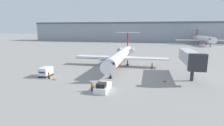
{
  "coord_description": "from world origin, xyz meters",
  "views": [
    {
      "loc": [
        8.05,
        -29.0,
        10.85
      ],
      "look_at": [
        0.0,
        9.22,
        3.1
      ],
      "focal_mm": 28.0,
      "sensor_mm": 36.0,
      "label": 1
    }
  ],
  "objects_px": {
    "worker_by_wing": "(152,65)",
    "traffic_cone_right": "(165,81)",
    "traffic_cone_left": "(54,78)",
    "jet_bridge": "(190,58)",
    "airplane_main": "(121,55)",
    "worker_on_apron": "(49,75)",
    "pushback_tug": "(103,87)",
    "airplane_parked_far_left": "(203,39)",
    "worker_near_tug": "(92,86)",
    "luggage_cart": "(46,72)"
  },
  "relations": [
    {
      "from": "airplane_main",
      "to": "luggage_cart",
      "type": "height_order",
      "value": "airplane_main"
    },
    {
      "from": "traffic_cone_right",
      "to": "jet_bridge",
      "type": "xyz_separation_m",
      "value": [
        5.65,
        4.91,
        4.16
      ]
    },
    {
      "from": "airplane_main",
      "to": "luggage_cart",
      "type": "distance_m",
      "value": 21.27
    },
    {
      "from": "luggage_cart",
      "to": "worker_near_tug",
      "type": "height_order",
      "value": "luggage_cart"
    },
    {
      "from": "worker_by_wing",
      "to": "traffic_cone_right",
      "type": "height_order",
      "value": "worker_by_wing"
    },
    {
      "from": "luggage_cart",
      "to": "worker_on_apron",
      "type": "xyz_separation_m",
      "value": [
        1.85,
        -1.79,
        -0.22
      ]
    },
    {
      "from": "worker_near_tug",
      "to": "traffic_cone_right",
      "type": "bearing_deg",
      "value": 32.62
    },
    {
      "from": "worker_near_tug",
      "to": "airplane_parked_far_left",
      "type": "relative_size",
      "value": 0.05
    },
    {
      "from": "luggage_cart",
      "to": "worker_by_wing",
      "type": "xyz_separation_m",
      "value": [
        24.02,
        12.95,
        -0.11
      ]
    },
    {
      "from": "luggage_cart",
      "to": "airplane_parked_far_left",
      "type": "xyz_separation_m",
      "value": [
        58.44,
        92.47,
        2.92
      ]
    },
    {
      "from": "jet_bridge",
      "to": "luggage_cart",
      "type": "bearing_deg",
      "value": -169.21
    },
    {
      "from": "airplane_main",
      "to": "jet_bridge",
      "type": "distance_m",
      "value": 19.19
    },
    {
      "from": "worker_on_apron",
      "to": "airplane_parked_far_left",
      "type": "bearing_deg",
      "value": 59.02
    },
    {
      "from": "airplane_main",
      "to": "traffic_cone_right",
      "type": "relative_size",
      "value": 52.22
    },
    {
      "from": "worker_by_wing",
      "to": "traffic_cone_left",
      "type": "distance_m",
      "value": 25.63
    },
    {
      "from": "worker_on_apron",
      "to": "worker_by_wing",
      "type": "bearing_deg",
      "value": 33.61
    },
    {
      "from": "worker_on_apron",
      "to": "traffic_cone_left",
      "type": "relative_size",
      "value": 2.19
    },
    {
      "from": "worker_near_tug",
      "to": "airplane_parked_far_left",
      "type": "distance_m",
      "value": 109.29
    },
    {
      "from": "jet_bridge",
      "to": "worker_on_apron",
      "type": "bearing_deg",
      "value": -165.36
    },
    {
      "from": "worker_by_wing",
      "to": "traffic_cone_right",
      "type": "relative_size",
      "value": 2.92
    },
    {
      "from": "worker_near_tug",
      "to": "traffic_cone_right",
      "type": "relative_size",
      "value": 2.77
    },
    {
      "from": "pushback_tug",
      "to": "airplane_parked_far_left",
      "type": "bearing_deg",
      "value": 66.38
    },
    {
      "from": "luggage_cart",
      "to": "worker_near_tug",
      "type": "relative_size",
      "value": 1.8
    },
    {
      "from": "traffic_cone_right",
      "to": "traffic_cone_left",
      "type": "bearing_deg",
      "value": -171.87
    },
    {
      "from": "worker_by_wing",
      "to": "traffic_cone_left",
      "type": "bearing_deg",
      "value": -144.03
    },
    {
      "from": "traffic_cone_right",
      "to": "airplane_parked_far_left",
      "type": "bearing_deg",
      "value": 70.67
    },
    {
      "from": "airplane_main",
      "to": "worker_near_tug",
      "type": "height_order",
      "value": "airplane_main"
    },
    {
      "from": "airplane_main",
      "to": "pushback_tug",
      "type": "bearing_deg",
      "value": -89.57
    },
    {
      "from": "airplane_main",
      "to": "worker_on_apron",
      "type": "distance_m",
      "value": 21.39
    },
    {
      "from": "airplane_main",
      "to": "airplane_parked_far_left",
      "type": "distance_m",
      "value": 88.89
    },
    {
      "from": "worker_on_apron",
      "to": "airplane_parked_far_left",
      "type": "distance_m",
      "value": 109.99
    },
    {
      "from": "worker_on_apron",
      "to": "traffic_cone_left",
      "type": "xyz_separation_m",
      "value": [
        1.44,
        -0.32,
        -0.49
      ]
    },
    {
      "from": "airplane_main",
      "to": "worker_by_wing",
      "type": "bearing_deg",
      "value": -12.23
    },
    {
      "from": "pushback_tug",
      "to": "traffic_cone_left",
      "type": "bearing_deg",
      "value": 160.38
    },
    {
      "from": "luggage_cart",
      "to": "airplane_parked_far_left",
      "type": "distance_m",
      "value": 109.43
    },
    {
      "from": "airplane_main",
      "to": "worker_on_apron",
      "type": "bearing_deg",
      "value": -128.37
    },
    {
      "from": "airplane_main",
      "to": "luggage_cart",
      "type": "xyz_separation_m",
      "value": [
        -15.05,
        -14.89,
        -2.05
      ]
    },
    {
      "from": "airplane_parked_far_left",
      "to": "airplane_main",
      "type": "bearing_deg",
      "value": -119.21
    },
    {
      "from": "pushback_tug",
      "to": "traffic_cone_right",
      "type": "distance_m",
      "value": 13.52
    },
    {
      "from": "pushback_tug",
      "to": "jet_bridge",
      "type": "distance_m",
      "value": 21.31
    },
    {
      "from": "worker_by_wing",
      "to": "airplane_parked_far_left",
      "type": "bearing_deg",
      "value": 66.6
    },
    {
      "from": "airplane_main",
      "to": "worker_by_wing",
      "type": "height_order",
      "value": "airplane_main"
    },
    {
      "from": "pushback_tug",
      "to": "worker_near_tug",
      "type": "distance_m",
      "value": 1.92
    },
    {
      "from": "worker_near_tug",
      "to": "traffic_cone_right",
      "type": "height_order",
      "value": "worker_near_tug"
    },
    {
      "from": "luggage_cart",
      "to": "traffic_cone_right",
      "type": "height_order",
      "value": "luggage_cart"
    },
    {
      "from": "pushback_tug",
      "to": "airplane_parked_far_left",
      "type": "height_order",
      "value": "airplane_parked_far_left"
    },
    {
      "from": "airplane_parked_far_left",
      "to": "worker_on_apron",
      "type": "bearing_deg",
      "value": -120.98
    },
    {
      "from": "airplane_parked_far_left",
      "to": "traffic_cone_right",
      "type": "bearing_deg",
      "value": -109.33
    },
    {
      "from": "worker_by_wing",
      "to": "jet_bridge",
      "type": "distance_m",
      "value": 11.12
    },
    {
      "from": "pushback_tug",
      "to": "worker_by_wing",
      "type": "height_order",
      "value": "worker_by_wing"
    }
  ]
}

